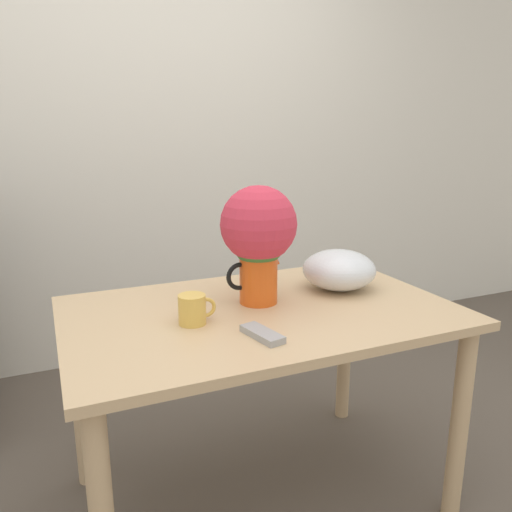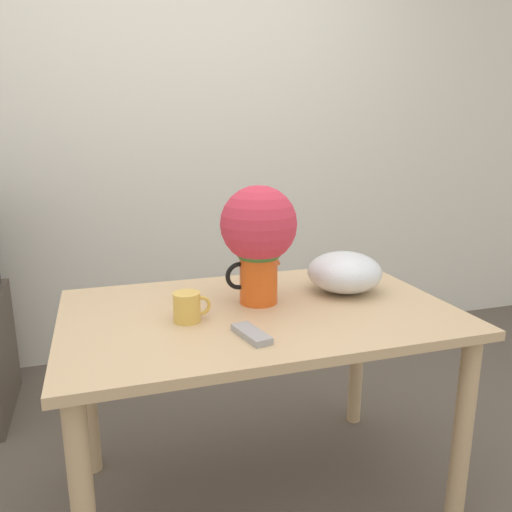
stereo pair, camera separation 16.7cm
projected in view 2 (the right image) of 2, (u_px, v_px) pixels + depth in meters
name	position (u px, v px, depth m)	size (l,w,h in m)	color
wall_back	(170.00, 132.00, 2.80)	(8.00, 0.05, 2.60)	silver
table	(259.00, 338.00, 1.68)	(1.27, 0.81, 0.73)	tan
flower_vase	(259.00, 234.00, 1.66)	(0.26, 0.26, 0.40)	#E05619
coffee_mug	(188.00, 307.00, 1.53)	(0.12, 0.08, 0.09)	gold
white_bowl	(344.00, 272.00, 1.82)	(0.27, 0.27, 0.15)	silver
remote_control	(252.00, 335.00, 1.42)	(0.09, 0.16, 0.02)	#999999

